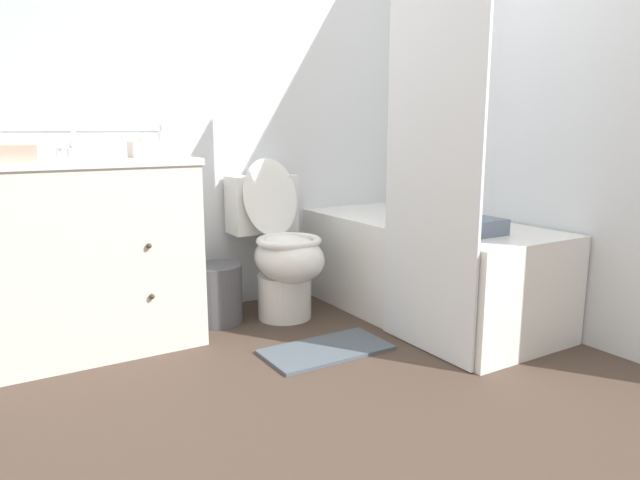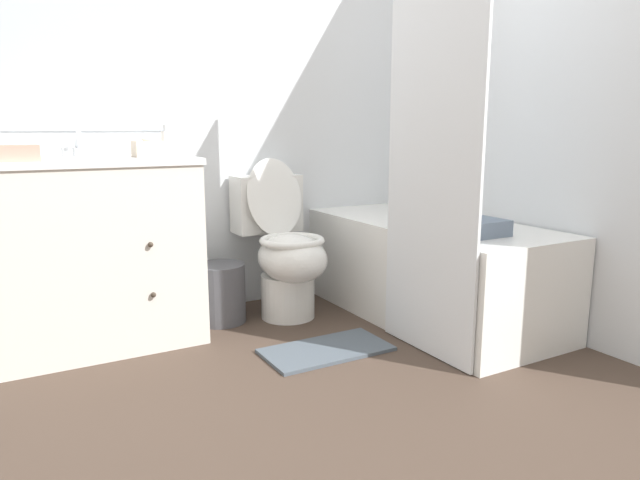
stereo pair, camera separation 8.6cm
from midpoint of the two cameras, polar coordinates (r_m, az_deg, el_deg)
The scene contains 14 objects.
ground_plane at distance 2.06m, azimuth 7.42°, elevation -18.43°, with size 14.00×14.00×0.00m, color #47382D.
wall_back at distance 3.27m, azimuth -11.49°, elevation 15.07°, with size 8.00×0.06×2.50m.
wall_right at distance 3.28m, azimuth 16.47°, elevation 14.80°, with size 0.05×2.65×2.50m.
vanity_cabinet at distance 2.84m, azimuth -23.11°, elevation -1.25°, with size 0.96×0.57×0.88m.
sink_faucet at distance 2.96m, azimuth -24.34°, elevation 8.26°, with size 0.14×0.12×0.12m.
toilet at distance 3.09m, azimuth -4.78°, elevation -0.99°, with size 0.38×0.64×0.86m.
bathtub at distance 3.16m, azimuth 9.70°, elevation -2.76°, with size 0.68×1.47×0.53m.
shower_curtain at distance 2.53m, azimuth 10.17°, elevation 10.13°, with size 0.01×0.60×1.94m.
wastebasket at distance 3.06m, azimuth -11.05°, elevation -5.34°, with size 0.26×0.26×0.31m.
tissue_box at distance 2.80m, azimuth -18.04°, elevation 8.69°, with size 0.13×0.13×0.10m.
soap_dispenser at distance 2.86m, azimuth -16.25°, elevation 9.33°, with size 0.05×0.05×0.15m.
hand_towel_folded at distance 2.60m, azimuth -30.22°, elevation 7.46°, with size 0.25×0.15×0.07m.
bath_towel_folded at distance 2.72m, azimuth 13.61°, elevation 1.27°, with size 0.32×0.23×0.07m.
bath_mat at distance 2.68m, azimuth -0.32°, elevation -10.92°, with size 0.58×0.31×0.02m.
Camera 1 is at (-1.18, -1.36, 1.01)m, focal length 32.00 mm.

